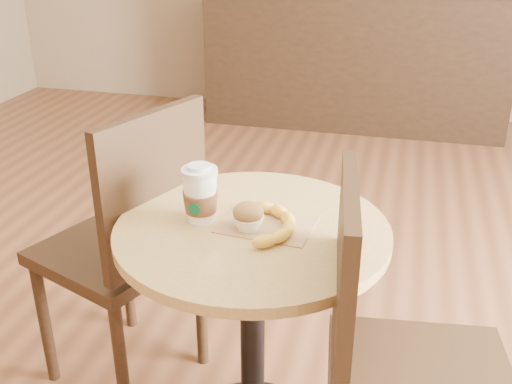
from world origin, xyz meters
TOP-DOWN VIEW (x-y plane):
  - cafe_table at (0.03, -0.03)m, footprint 0.72×0.72m
  - chair_left at (-0.41, 0.13)m, footprint 0.57×0.57m
  - chair_right at (0.42, -0.23)m, footprint 0.48×0.48m
  - service_counter at (0.00, 3.18)m, footprint 2.30×0.65m
  - kraft_bag at (0.07, -0.02)m, footprint 0.26×0.20m
  - coffee_cup at (-0.11, -0.04)m, footprint 0.10×0.10m
  - muffin at (0.03, -0.06)m, footprint 0.08×0.08m
  - banana at (0.09, -0.05)m, footprint 0.18×0.26m

SIDE VIEW (x-z plane):
  - service_counter at x=0.00m, z-range 0.00..1.04m
  - cafe_table at x=0.03m, z-range 0.17..0.92m
  - chair_right at x=0.42m, z-range 0.05..1.03m
  - chair_left at x=-0.41m, z-range 0.05..1.05m
  - kraft_bag at x=0.07m, z-range 0.75..0.75m
  - banana at x=0.09m, z-range 0.75..0.79m
  - muffin at x=0.03m, z-range 0.75..0.83m
  - coffee_cup at x=-0.11m, z-range 0.74..0.90m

